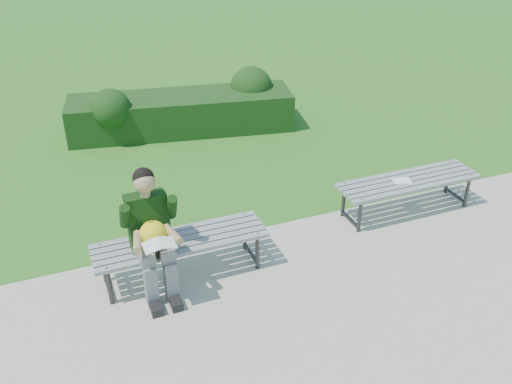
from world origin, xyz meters
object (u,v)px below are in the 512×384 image
at_px(bench_left, 181,244).
at_px(seated_boy, 151,230).
at_px(hedge, 185,109).
at_px(bench_right, 408,183).
at_px(paper_sheet, 402,181).

xyz_separation_m(bench_left, seated_boy, (-0.30, -0.10, 0.30)).
height_order(hedge, bench_right, hedge).
bearing_deg(bench_right, hedge, 117.57).
distance_m(bench_left, paper_sheet, 2.85).
relative_size(bench_right, seated_boy, 1.37).
distance_m(bench_right, paper_sheet, 0.12).
relative_size(bench_right, paper_sheet, 7.11).
bearing_deg(hedge, bench_left, -106.36).
height_order(bench_left, paper_sheet, bench_left).
distance_m(bench_left, seated_boy, 0.44).
bearing_deg(paper_sheet, seated_boy, -174.41).
distance_m(bench_left, bench_right, 2.94).
distance_m(hedge, seated_boy, 4.10).
bearing_deg(seated_boy, bench_right, 5.42).
bearing_deg(bench_left, bench_right, 4.04).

